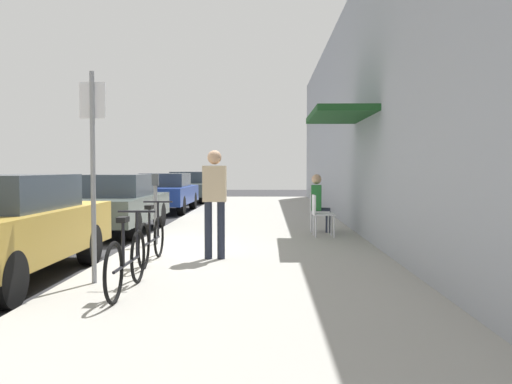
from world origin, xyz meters
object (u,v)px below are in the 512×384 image
object	(u,v)px
parked_car_3	(189,186)
bicycle_1	(152,239)
cafe_chair_0	(320,212)
parked_car_1	(115,203)
parked_car_2	(165,192)
cafe_chair_1	(316,209)
parking_meter	(156,203)
seated_patron_1	(319,201)
street_sign	(93,160)
pedestrian_standing	(215,195)
bicycle_0	(127,261)

from	to	relation	value
parked_car_3	bicycle_1	size ratio (longest dim) A/B	2.57
cafe_chair_0	parked_car_1	bearing A→B (deg)	162.11
parked_car_2	bicycle_1	bearing A→B (deg)	-80.18
parked_car_1	cafe_chair_1	distance (m)	4.78
cafe_chair_0	cafe_chair_1	distance (m)	0.82
parking_meter	cafe_chair_1	distance (m)	3.79
cafe_chair_0	parked_car_3	bearing A→B (deg)	109.30
parked_car_3	seated_patron_1	size ratio (longest dim) A/B	3.41
cafe_chair_0	street_sign	bearing A→B (deg)	-124.86
parked_car_3	cafe_chair_1	world-z (taller)	parked_car_3
pedestrian_standing	parked_car_1	bearing A→B (deg)	122.87
bicycle_0	cafe_chair_1	distance (m)	6.54
parked_car_2	seated_patron_1	bearing A→B (deg)	-55.57
parked_car_1	cafe_chair_0	xyz separation A→B (m)	(4.73, -1.53, -0.10)
bicycle_0	street_sign	bearing A→B (deg)	136.72
parked_car_1	pedestrian_standing	xyz separation A→B (m)	(2.81, -4.35, 0.40)
parked_car_1	street_sign	size ratio (longest dim) A/B	1.69
parked_car_3	street_sign	distance (m)	18.22
parked_car_1	pedestrian_standing	distance (m)	5.20
cafe_chair_0	parking_meter	bearing A→B (deg)	-158.77
pedestrian_standing	parked_car_2	bearing A→B (deg)	104.83
bicycle_0	bicycle_1	distance (m)	1.95
parking_meter	street_sign	size ratio (longest dim) A/B	0.51
bicycle_0	pedestrian_standing	size ratio (longest dim) A/B	1.01
street_sign	bicycle_0	xyz separation A→B (m)	(0.54, -0.51, -1.16)
parked_car_2	seated_patron_1	distance (m)	8.47
parked_car_3	street_sign	bearing A→B (deg)	-85.27
cafe_chair_1	cafe_chair_0	bearing A→B (deg)	-90.03
parked_car_1	seated_patron_1	xyz separation A→B (m)	(4.79, -0.72, 0.10)
parked_car_2	seated_patron_1	size ratio (longest dim) A/B	3.41
parked_car_1	seated_patron_1	size ratio (longest dim) A/B	3.41
bicycle_1	seated_patron_1	size ratio (longest dim) A/B	1.33
bicycle_1	cafe_chair_1	size ratio (longest dim) A/B	1.97
parked_car_2	cafe_chair_1	bearing A→B (deg)	-55.88
parked_car_1	cafe_chair_1	world-z (taller)	parked_car_1
seated_patron_1	parked_car_1	bearing A→B (deg)	171.49
parked_car_1	parking_meter	size ratio (longest dim) A/B	3.33
cafe_chair_0	seated_patron_1	xyz separation A→B (m)	(0.06, 0.81, 0.19)
cafe_chair_1	pedestrian_standing	distance (m)	4.15
seated_patron_1	pedestrian_standing	size ratio (longest dim) A/B	0.76
bicycle_0	bicycle_1	bearing A→B (deg)	94.06
cafe_chair_0	pedestrian_standing	size ratio (longest dim) A/B	0.51
parked_car_2	parked_car_3	distance (m)	5.70
parked_car_1	parked_car_2	size ratio (longest dim) A/B	1.00
parked_car_1	street_sign	bearing A→B (deg)	-76.32
parked_car_2	cafe_chair_0	world-z (taller)	parked_car_2
bicycle_1	cafe_chair_0	size ratio (longest dim) A/B	1.97
bicycle_1	cafe_chair_1	bearing A→B (deg)	54.89
parked_car_2	bicycle_1	size ratio (longest dim) A/B	2.57
street_sign	bicycle_0	distance (m)	1.38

